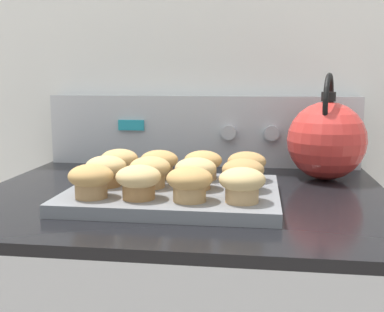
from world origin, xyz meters
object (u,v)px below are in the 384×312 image
object	(u,v)px
muffin_r0_c1	(138,180)
muffin_r1_c2	(196,172)
muffin_pan	(174,194)
muffin_r2_c2	(203,164)
tea_kettle	(327,139)
muffin_r1_c3	(243,173)
muffin_r2_c0	(119,162)
muffin_r2_c3	(247,165)
muffin_r1_c1	(150,171)
muffin_r1_c0	(106,170)
muffin_r0_c2	(190,182)
muffin_r2_c1	(159,163)
muffin_r0_c0	(91,179)
muffin_r0_c3	(242,183)

from	to	relation	value
muffin_r0_c1	muffin_r1_c2	distance (m)	0.12
muffin_pan	muffin_r1_c2	bearing A→B (deg)	2.99
muffin_r2_c2	tea_kettle	xyz separation A→B (m)	(0.25, 0.14, 0.04)
muffin_pan	muffin_r1_c3	bearing A→B (deg)	0.86
muffin_r2_c0	muffin_r2_c3	bearing A→B (deg)	0.08
muffin_r1_c1	muffin_r1_c2	bearing A→B (deg)	-0.25
muffin_r1_c2	muffin_r2_c2	distance (m)	0.09
muffin_r1_c0	tea_kettle	size ratio (longest dim) A/B	0.33
tea_kettle	muffin_r0_c2	bearing A→B (deg)	-129.16
muffin_r2_c1	tea_kettle	distance (m)	0.37
muffin_r0_c0	muffin_r1_c0	world-z (taller)	same
muffin_r1_c0	tea_kettle	bearing A→B (deg)	28.14
muffin_r0_c1	muffin_r2_c1	world-z (taller)	same
muffin_r0_c3	muffin_r1_c0	distance (m)	0.27
muffin_r2_c0	muffin_r2_c2	size ratio (longest dim) A/B	1.00
muffin_r0_c0	muffin_r1_c1	bearing A→B (deg)	48.12
muffin_r0_c0	muffin_r0_c1	xyz separation A→B (m)	(0.08, 0.00, 0.00)
muffin_r1_c0	muffin_r1_c2	xyz separation A→B (m)	(0.17, 0.00, 0.00)
muffin_r2_c3	tea_kettle	size ratio (longest dim) A/B	0.33
muffin_r0_c2	muffin_r2_c3	size ratio (longest dim) A/B	1.00
muffin_r1_c2	muffin_r2_c3	xyz separation A→B (m)	(0.09, 0.08, 0.00)
muffin_r0_c2	muffin_r1_c0	world-z (taller)	same
muffin_r1_c0	tea_kettle	xyz separation A→B (m)	(0.42, 0.23, 0.04)
muffin_r0_c1	muffin_r2_c3	size ratio (longest dim) A/B	1.00
muffin_r0_c2	muffin_r1_c2	size ratio (longest dim) A/B	1.00
muffin_r0_c2	muffin_r1_c2	bearing A→B (deg)	91.10
muffin_r1_c1	muffin_r1_c2	distance (m)	0.08
muffin_r1_c2	muffin_r2_c3	size ratio (longest dim) A/B	1.00
muffin_r1_c0	muffin_r0_c3	bearing A→B (deg)	-18.13
muffin_r1_c1	muffin_r2_c0	distance (m)	0.12
muffin_r1_c0	muffin_r2_c0	world-z (taller)	same
muffin_r0_c3	muffin_r2_c2	size ratio (longest dim) A/B	1.00
muffin_r1_c3	tea_kettle	xyz separation A→B (m)	(0.17, 0.23, 0.04)
muffin_r0_c0	muffin_r0_c1	world-z (taller)	same
muffin_r1_c1	muffin_r2_c0	bearing A→B (deg)	134.55
muffin_r2_c2	muffin_r0_c2	bearing A→B (deg)	-90.56
muffin_r1_c0	tea_kettle	distance (m)	0.48
muffin_r2_c0	muffin_r1_c1	bearing A→B (deg)	-45.45
muffin_r2_c3	muffin_r0_c2	bearing A→B (deg)	-116.82
muffin_r1_c1	muffin_r2_c1	size ratio (longest dim) A/B	1.00
muffin_r0_c0	muffin_r2_c0	xyz separation A→B (m)	(-0.00, 0.17, 0.00)
muffin_r0_c2	muffin_r1_c2	distance (m)	0.09
muffin_r0_c3	muffin_r1_c0	size ratio (longest dim) A/B	1.00
muffin_r0_c2	tea_kettle	bearing A→B (deg)	50.84
muffin_r2_c3	muffin_pan	bearing A→B (deg)	-146.28
muffin_r0_c3	tea_kettle	size ratio (longest dim) A/B	0.33
muffin_r0_c0	muffin_r2_c2	world-z (taller)	same
muffin_r0_c1	muffin_r1_c3	xyz separation A→B (m)	(0.17, 0.09, 0.00)
muffin_r1_c2	muffin_r1_c1	bearing A→B (deg)	179.75
muffin_r2_c0	muffin_r2_c1	size ratio (longest dim) A/B	1.00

